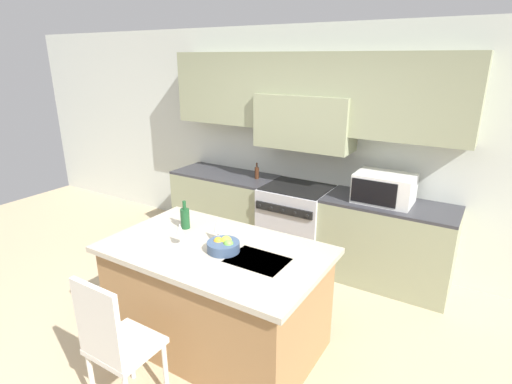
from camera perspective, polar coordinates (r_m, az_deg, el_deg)
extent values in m
plane|color=tan|center=(3.65, -9.19, -21.58)|extent=(10.00, 10.00, 0.00)
cube|color=silver|center=(4.86, 7.98, 6.75)|extent=(10.00, 0.06, 2.70)
cube|color=gray|center=(4.59, 7.30, 13.97)|extent=(3.46, 0.34, 0.85)
cube|color=gray|center=(4.60, 6.97, 9.91)|extent=(1.12, 0.40, 0.60)
cube|color=gray|center=(5.34, -4.37, -2.20)|extent=(1.35, 0.62, 0.88)
cube|color=#333338|center=(5.20, -4.49, 2.50)|extent=(1.35, 0.62, 0.03)
cube|color=gray|center=(4.53, 18.02, -7.11)|extent=(1.35, 0.62, 0.88)
cube|color=#333338|center=(4.36, 18.62, -1.70)|extent=(1.35, 0.62, 0.03)
cube|color=#B7B7BC|center=(4.82, 5.76, -4.51)|extent=(0.76, 0.66, 0.90)
cube|color=black|center=(4.66, 5.94, 0.67)|extent=(0.73, 0.61, 0.01)
cube|color=black|center=(4.43, 3.92, -2.58)|extent=(0.70, 0.02, 0.09)
cylinder|color=black|center=(4.55, 0.55, -1.92)|extent=(0.04, 0.02, 0.04)
cylinder|color=black|center=(4.48, 2.18, -2.27)|extent=(0.04, 0.02, 0.04)
cylinder|color=black|center=(4.42, 3.85, -2.63)|extent=(0.04, 0.02, 0.04)
cylinder|color=black|center=(4.35, 5.58, -2.99)|extent=(0.04, 0.02, 0.04)
cylinder|color=black|center=(4.30, 7.35, -3.37)|extent=(0.04, 0.02, 0.04)
cube|color=silver|center=(4.32, 17.85, 0.53)|extent=(0.58, 0.41, 0.30)
cube|color=black|center=(4.14, 16.42, -0.11)|extent=(0.45, 0.01, 0.25)
cube|color=olive|center=(3.47, -5.65, -14.90)|extent=(1.67, 0.98, 0.86)
cube|color=#B2A893|center=(3.24, -5.90, -8.24)|extent=(1.78, 1.07, 0.04)
cube|color=#2D2D30|center=(3.03, 0.22, -9.81)|extent=(0.44, 0.32, 0.01)
cylinder|color=#B2B2B7|center=(3.17, 2.02, -8.34)|extent=(0.02, 0.02, 0.00)
cube|color=beige|center=(3.02, -18.12, -20.15)|extent=(0.42, 0.40, 0.04)
cube|color=beige|center=(2.77, -21.67, -17.14)|extent=(0.40, 0.04, 0.54)
cylinder|color=beige|center=(3.37, -17.47, -20.98)|extent=(0.04, 0.04, 0.47)
cylinder|color=beige|center=(3.17, -12.78, -23.62)|extent=(0.04, 0.04, 0.47)
cylinder|color=beige|center=(3.23, -22.37, -23.78)|extent=(0.04, 0.04, 0.47)
cylinder|color=#194723|center=(3.58, -10.09, -3.76)|extent=(0.08, 0.08, 0.18)
cylinder|color=#194723|center=(3.53, -10.21, -1.85)|extent=(0.03, 0.03, 0.08)
cylinder|color=white|center=(3.31, -10.69, -7.39)|extent=(0.06, 0.06, 0.01)
cylinder|color=white|center=(3.29, -10.73, -6.76)|extent=(0.01, 0.01, 0.07)
cone|color=white|center=(3.26, -10.83, -5.34)|extent=(0.07, 0.07, 0.11)
cylinder|color=white|center=(3.34, -5.42, -6.85)|extent=(0.06, 0.06, 0.01)
cylinder|color=white|center=(3.33, -5.44, -6.23)|extent=(0.01, 0.01, 0.07)
cone|color=white|center=(3.29, -5.49, -4.81)|extent=(0.07, 0.07, 0.11)
cylinder|color=#384C6B|center=(3.15, -4.69, -7.77)|extent=(0.26, 0.26, 0.08)
sphere|color=gold|center=(3.17, -5.42, -7.07)|extent=(0.08, 0.08, 0.08)
sphere|color=#66A83D|center=(3.11, -3.97, -7.51)|extent=(0.08, 0.08, 0.08)
sphere|color=gold|center=(3.17, -4.29, -7.06)|extent=(0.09, 0.09, 0.09)
cylinder|color=#422314|center=(4.94, 0.11, 2.71)|extent=(0.05, 0.05, 0.14)
cylinder|color=#422314|center=(4.91, 0.11, 3.84)|extent=(0.02, 0.02, 0.06)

